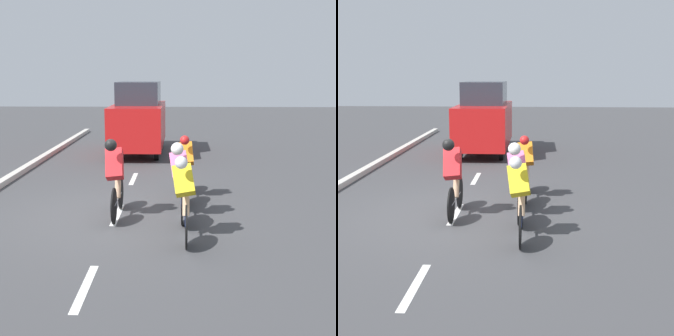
% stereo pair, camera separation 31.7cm
% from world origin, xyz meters
% --- Properties ---
extents(ground_plane, '(60.00, 60.00, 0.00)m').
position_xyz_m(ground_plane, '(0.00, 0.00, 0.00)').
color(ground_plane, '#424244').
extents(lane_stripe_near, '(0.12, 1.40, 0.01)m').
position_xyz_m(lane_stripe_near, '(0.00, 3.13, 0.00)').
color(lane_stripe_near, white).
rests_on(lane_stripe_near, ground).
extents(lane_stripe_mid, '(0.12, 1.40, 0.01)m').
position_xyz_m(lane_stripe_mid, '(0.00, -0.07, 0.00)').
color(lane_stripe_mid, white).
rests_on(lane_stripe_mid, ground).
extents(lane_stripe_far, '(0.12, 1.40, 0.01)m').
position_xyz_m(lane_stripe_far, '(0.00, -3.27, 0.00)').
color(lane_stripe_far, white).
rests_on(lane_stripe_far, ground).
extents(cyclist_orange, '(0.37, 1.71, 1.45)m').
position_xyz_m(cyclist_orange, '(-1.36, -1.35, 0.74)').
color(cyclist_orange, black).
rests_on(cyclist_orange, ground).
extents(cyclist_red, '(0.38, 1.68, 1.56)m').
position_xyz_m(cyclist_red, '(0.01, 0.06, 0.82)').
color(cyclist_red, black).
rests_on(cyclist_red, ground).
extents(cyclist_pink, '(0.41, 1.67, 1.51)m').
position_xyz_m(cyclist_pink, '(-1.24, 0.09, 0.79)').
color(cyclist_pink, black).
rests_on(cyclist_pink, ground).
extents(cyclist_yellow, '(0.41, 1.72, 1.46)m').
position_xyz_m(cyclist_yellow, '(-1.31, 1.24, 0.75)').
color(cyclist_yellow, black).
rests_on(cyclist_yellow, ground).
extents(support_car, '(1.70, 4.11, 2.45)m').
position_xyz_m(support_car, '(0.20, -7.33, 1.20)').
color(support_car, black).
rests_on(support_car, ground).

